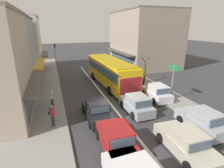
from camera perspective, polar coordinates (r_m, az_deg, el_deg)
name	(u,v)px	position (r m, az deg, el deg)	size (l,w,h in m)	color
ground_plane	(114,108)	(15.76, 0.71, -7.97)	(140.00, 140.00, 0.00)	#353538
lane_centre_line	(102,93)	(19.26, -3.30, -3.00)	(0.20, 28.00, 0.01)	silver
sidewalk_left	(36,94)	(20.60, -23.44, -2.91)	(5.20, 44.00, 0.14)	gray
kerb_right	(143,82)	(23.27, 10.17, 0.63)	(2.80, 44.00, 0.12)	gray
shopfront_mid_block	(2,54)	(23.80, -32.29, 8.39)	(7.84, 8.34, 8.11)	#84939E
shopfront_far_end	(14,45)	(31.78, -29.28, 11.15)	(8.72, 7.60, 8.66)	silver
building_right_far	(143,39)	(33.76, 10.20, 14.33)	(9.85, 12.84, 9.76)	gray
city_bus	(110,71)	(21.27, -0.58, 4.37)	(3.11, 10.96, 3.23)	yellow
sedan_behind_bus_mid	(186,143)	(11.27, 23.05, -17.31)	(2.01, 4.26, 1.47)	#B7B29E
hatchback_adjacent_lane_lead	(137,104)	(14.99, 8.01, -6.60)	(1.84, 3.71, 1.54)	#9EA3A8
hatchback_behind_bus_near	(116,138)	(10.76, 1.23, -17.20)	(1.90, 3.75, 1.54)	maroon
sedan_queue_gap_filler	(97,110)	(13.99, -4.89, -8.58)	(1.93, 4.22, 1.47)	black
parked_hatchback_kerb_front	(202,121)	(13.94, 27.36, -10.58)	(1.86, 3.72, 1.54)	#9EA3A8
parked_hatchback_kerb_second	(156,92)	(18.02, 14.27, -2.68)	(1.91, 3.75, 1.54)	silver
parked_wagon_kerb_third	(130,77)	(22.69, 5.97, 2.19)	(1.99, 4.53, 1.58)	black
parked_sedan_kerb_rear	(116,68)	(27.85, 1.24, 5.09)	(1.96, 4.23, 1.47)	black
traffic_light_downstreet	(55,51)	(33.00, -18.07, 10.13)	(0.32, 0.24, 4.20)	gray
directional_road_sign	(173,74)	(17.54, 19.41, 3.03)	(0.10, 1.40, 3.60)	gray
street_tree_right	(145,70)	(22.59, 10.69, 4.54)	(1.48, 1.86, 3.69)	brown
pedestrian_with_handbag_near	(52,114)	(13.21, -18.96, -9.30)	(0.48, 0.62, 1.63)	#333338
pedestrian_browsing_midblock	(52,97)	(16.25, -19.09, -4.10)	(0.36, 0.66, 1.63)	#232838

